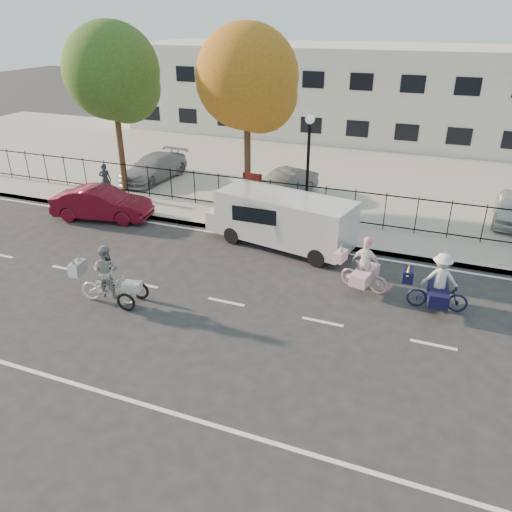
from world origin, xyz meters
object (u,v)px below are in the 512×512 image
at_px(lamppost, 309,150).
at_px(white_van, 282,219).
at_px(pedestrian, 105,180).
at_px(lot_car_a, 154,168).
at_px(red_sedan, 102,204).
at_px(lot_car_c, 284,184).
at_px(zebra_trike, 108,281).
at_px(bull_bike, 438,287).
at_px(unicorn_bike, 364,270).

relative_size(lamppost, white_van, 0.74).
height_order(pedestrian, lot_car_a, pedestrian).
xyz_separation_m(red_sedan, lot_car_c, (6.37, 5.17, 0.07)).
bearing_deg(lot_car_a, lamppost, -12.74).
distance_m(zebra_trike, bull_bike, 9.72).
xyz_separation_m(unicorn_bike, pedestrian, (-12.82, 4.28, 0.25)).
relative_size(unicorn_bike, red_sedan, 0.45).
height_order(lamppost, white_van, lamppost).
distance_m(zebra_trike, lot_car_c, 10.96).
bearing_deg(zebra_trike, bull_bike, -79.30).
height_order(white_van, lot_car_c, white_van).
bearing_deg(red_sedan, white_van, -100.17).
relative_size(zebra_trike, bull_bike, 1.12).
relative_size(zebra_trike, red_sedan, 0.53).
height_order(bull_bike, red_sedan, bull_bike).
distance_m(bull_bike, lot_car_a, 16.23).
relative_size(pedestrian, lot_car_c, 0.42).
height_order(zebra_trike, red_sedan, zebra_trike).
distance_m(unicorn_bike, lot_car_c, 8.83).
bearing_deg(lot_car_a, lot_car_c, 4.23).
xyz_separation_m(unicorn_bike, lot_car_a, (-12.10, 7.31, 0.11)).
distance_m(lamppost, white_van, 3.08).
bearing_deg(pedestrian, unicorn_bike, 143.06).
distance_m(white_van, lot_car_a, 10.04).
relative_size(unicorn_bike, bull_bike, 0.94).
height_order(lamppost, zebra_trike, lamppost).
xyz_separation_m(unicorn_bike, white_van, (-3.45, 2.22, 0.41)).
relative_size(pedestrian, lot_car_a, 0.36).
distance_m(zebra_trike, pedestrian, 9.76).
height_order(zebra_trike, white_van, white_van).
distance_m(pedestrian, lot_car_c, 8.34).
xyz_separation_m(zebra_trike, unicorn_bike, (6.98, 3.53, -0.05)).
xyz_separation_m(lamppost, lot_car_c, (-1.84, 2.74, -2.36)).
relative_size(red_sedan, lot_car_a, 0.95).
distance_m(bull_bike, lot_car_c, 10.51).
bearing_deg(pedestrian, lot_car_c, -177.58).
bearing_deg(lot_car_c, white_van, -50.79).
bearing_deg(lot_car_c, unicorn_bike, -33.46).
xyz_separation_m(zebra_trike, red_sedan, (-4.42, 5.61, -0.04)).
height_order(unicorn_bike, lot_car_c, unicorn_bike).
relative_size(unicorn_bike, lot_car_c, 0.50).
bearing_deg(pedestrian, lot_car_a, -121.86).
xyz_separation_m(lamppost, unicorn_bike, (3.19, -4.52, -2.44)).
relative_size(unicorn_bike, lot_car_a, 0.43).
distance_m(bull_bike, white_van, 6.23).
relative_size(zebra_trike, lot_car_c, 0.60).
distance_m(lamppost, pedestrian, 9.88).
distance_m(zebra_trike, white_van, 6.76).
distance_m(unicorn_bike, bull_bike, 2.23).
relative_size(zebra_trike, white_van, 0.37).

